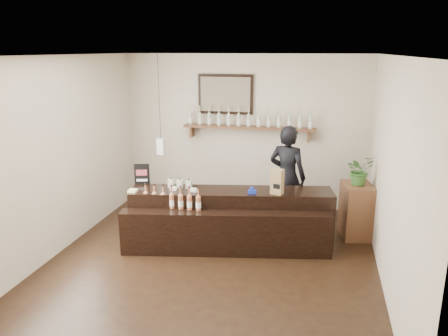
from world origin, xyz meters
name	(u,v)px	position (x,y,z in m)	size (l,w,h in m)	color
ground	(212,262)	(0.00, 0.00, 0.00)	(5.00, 5.00, 0.00)	black
room_shell	(211,143)	(0.00, 0.00, 1.70)	(5.00, 5.00, 5.00)	beige
back_wall_decor	(235,113)	(-0.14, 2.37, 1.75)	(2.66, 0.96, 1.69)	#56311D
counter	(229,221)	(0.13, 0.59, 0.40)	(3.06, 1.33, 0.99)	black
promo_sign	(142,174)	(-1.28, 0.68, 1.01)	(0.23, 0.09, 0.33)	black
paper_bag	(277,182)	(0.81, 0.68, 1.03)	(0.20, 0.17, 0.37)	olive
tape_dispenser	(252,191)	(0.46, 0.61, 0.88)	(0.13, 0.07, 0.10)	#182FA8
side_cabinet	(356,210)	(2.00, 1.37, 0.43)	(0.53, 0.66, 0.85)	#56311D
potted_plant	(360,170)	(2.00, 1.37, 1.09)	(0.42, 0.36, 0.47)	#36692A
shopkeeper	(287,170)	(0.89, 1.55, 0.97)	(0.70, 0.46, 1.93)	black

